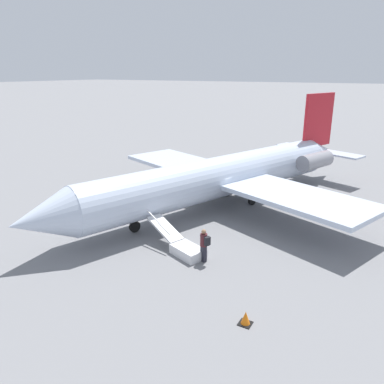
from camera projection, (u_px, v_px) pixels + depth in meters
ground_plane at (218, 207)px, 26.42m from camera, size 600.00×600.00×0.00m
airplane_main at (229, 174)px, 26.31m from camera, size 27.09×20.82×7.36m
boarding_stairs at (183, 246)px, 19.57m from camera, size 2.31×4.12×1.79m
passenger at (204, 243)px, 18.50m from camera, size 0.43×0.57×1.74m
traffic_cone_near_stairs at (246, 318)px, 14.09m from camera, size 0.49×0.49×0.54m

